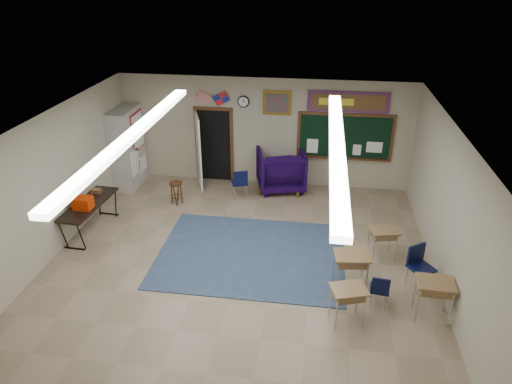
# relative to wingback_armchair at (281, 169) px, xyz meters

# --- Properties ---
(floor) EXTENTS (9.00, 9.00, 0.00)m
(floor) POSITION_rel_wingback_armchair_xyz_m (-0.52, -4.15, -0.58)
(floor) COLOR gray
(floor) RESTS_ON ground
(back_wall) EXTENTS (8.00, 0.04, 3.00)m
(back_wall) POSITION_rel_wingback_armchair_xyz_m (-0.52, 0.35, 0.92)
(back_wall) COLOR #AEA68D
(back_wall) RESTS_ON floor
(left_wall) EXTENTS (0.04, 9.00, 3.00)m
(left_wall) POSITION_rel_wingback_armchair_xyz_m (-4.52, -4.15, 0.92)
(left_wall) COLOR #AEA68D
(left_wall) RESTS_ON floor
(right_wall) EXTENTS (0.04, 9.00, 3.00)m
(right_wall) POSITION_rel_wingback_armchair_xyz_m (3.48, -4.15, 0.92)
(right_wall) COLOR #AEA68D
(right_wall) RESTS_ON floor
(ceiling) EXTENTS (8.00, 9.00, 0.04)m
(ceiling) POSITION_rel_wingback_armchair_xyz_m (-0.52, -4.15, 2.42)
(ceiling) COLOR silver
(ceiling) RESTS_ON back_wall
(area_rug) EXTENTS (4.00, 3.00, 0.02)m
(area_rug) POSITION_rel_wingback_armchair_xyz_m (-0.32, -3.35, -0.57)
(area_rug) COLOR #374F69
(area_rug) RESTS_ON floor
(fluorescent_strips) EXTENTS (3.86, 6.00, 0.10)m
(fluorescent_strips) POSITION_rel_wingback_armchair_xyz_m (-0.52, -4.15, 2.36)
(fluorescent_strips) COLOR white
(fluorescent_strips) RESTS_ON ceiling
(doorway) EXTENTS (1.10, 0.89, 2.16)m
(doorway) POSITION_rel_wingback_armchair_xyz_m (-2.02, 0.20, 0.48)
(doorway) COLOR black
(doorway) RESTS_ON back_wall
(chalkboard) EXTENTS (2.55, 0.14, 1.30)m
(chalkboard) POSITION_rel_wingback_armchair_xyz_m (1.68, 0.31, 0.89)
(chalkboard) COLOR #562F18
(chalkboard) RESTS_ON back_wall
(bulletin_board) EXTENTS (2.10, 0.05, 0.55)m
(bulletin_board) POSITION_rel_wingback_armchair_xyz_m (1.68, 0.32, 1.87)
(bulletin_board) COLOR #AC200E
(bulletin_board) RESTS_ON back_wall
(framed_art_print) EXTENTS (0.75, 0.05, 0.65)m
(framed_art_print) POSITION_rel_wingback_armchair_xyz_m (-0.17, 0.32, 1.77)
(framed_art_print) COLOR olive
(framed_art_print) RESTS_ON back_wall
(wall_clock) EXTENTS (0.32, 0.05, 0.32)m
(wall_clock) POSITION_rel_wingback_armchair_xyz_m (-1.07, 0.32, 1.77)
(wall_clock) COLOR black
(wall_clock) RESTS_ON back_wall
(wall_flags) EXTENTS (1.16, 0.06, 0.70)m
(wall_flags) POSITION_rel_wingback_armchair_xyz_m (-1.92, 0.29, 1.90)
(wall_flags) COLOR red
(wall_flags) RESTS_ON back_wall
(storage_cabinet) EXTENTS (0.59, 1.25, 2.20)m
(storage_cabinet) POSITION_rel_wingback_armchair_xyz_m (-4.23, -0.30, 0.52)
(storage_cabinet) COLOR #AEADA9
(storage_cabinet) RESTS_ON floor
(wingback_armchair) EXTENTS (1.51, 1.54, 1.15)m
(wingback_armchair) POSITION_rel_wingback_armchair_xyz_m (0.00, 0.00, 0.00)
(wingback_armchair) COLOR black
(wingback_armchair) RESTS_ON floor
(student_chair_reading) EXTENTS (0.54, 0.54, 0.85)m
(student_chair_reading) POSITION_rel_wingback_armchair_xyz_m (-1.03, -0.73, -0.15)
(student_chair_reading) COLOR black
(student_chair_reading) RESTS_ON floor
(student_chair_desk_a) EXTENTS (0.39, 0.39, 0.71)m
(student_chair_desk_a) POSITION_rel_wingback_armchair_xyz_m (2.24, -4.63, -0.22)
(student_chair_desk_a) COLOR black
(student_chair_desk_a) RESTS_ON floor
(student_chair_desk_b) EXTENTS (0.61, 0.61, 0.88)m
(student_chair_desk_b) POSITION_rel_wingback_armchair_xyz_m (3.07, -4.00, -0.13)
(student_chair_desk_b) COLOR black
(student_chair_desk_b) RESTS_ON floor
(student_desk_front_left) EXTENTS (0.72, 0.58, 0.79)m
(student_desk_front_left) POSITION_rel_wingback_armchair_xyz_m (1.73, -4.22, -0.13)
(student_desk_front_left) COLOR #896140
(student_desk_front_left) RESTS_ON floor
(student_desk_front_right) EXTENTS (0.66, 0.55, 0.70)m
(student_desk_front_right) POSITION_rel_wingback_armchair_xyz_m (2.45, -3.05, -0.19)
(student_desk_front_right) COLOR #896140
(student_desk_front_right) RESTS_ON floor
(student_desk_back_left) EXTENTS (0.71, 0.61, 0.72)m
(student_desk_back_left) POSITION_rel_wingback_armchair_xyz_m (1.64, -5.15, -0.17)
(student_desk_back_left) COLOR #896140
(student_desk_back_left) RESTS_ON floor
(student_desk_back_right) EXTENTS (0.67, 0.51, 0.78)m
(student_desk_back_right) POSITION_rel_wingback_armchair_xyz_m (3.13, -4.83, -0.14)
(student_desk_back_right) COLOR #896140
(student_desk_back_right) RESTS_ON floor
(folding_table) EXTENTS (0.70, 1.82, 1.02)m
(folding_table) POSITION_rel_wingback_armchair_xyz_m (-4.17, -2.91, -0.17)
(folding_table) COLOR black
(folding_table) RESTS_ON floor
(wooden_stool) EXTENTS (0.34, 0.34, 0.60)m
(wooden_stool) POSITION_rel_wingback_armchair_xyz_m (-2.60, -1.28, -0.27)
(wooden_stool) COLOR #442414
(wooden_stool) RESTS_ON floor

